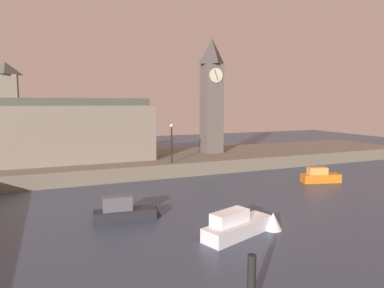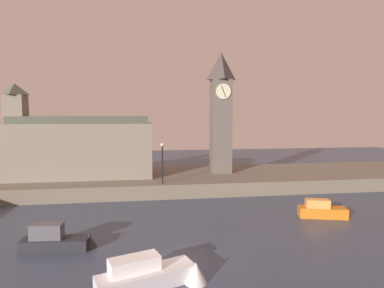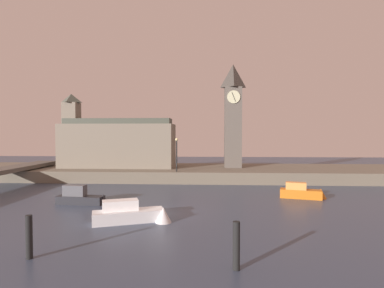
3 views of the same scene
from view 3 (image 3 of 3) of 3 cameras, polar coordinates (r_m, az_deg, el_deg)
The scene contains 10 objects.
ground_plane at distance 24.93m, azimuth -5.98°, elevation -12.69°, with size 120.00×120.00×0.00m, color #384256.
far_embankment at distance 44.34m, azimuth -1.91°, elevation -5.25°, with size 70.00×12.00×1.50m, color #6B6051.
clock_tower at distance 44.48m, azimuth 7.54°, elevation 5.47°, with size 2.58×2.62×14.57m.
parliament_hall at distance 45.85m, azimuth -13.94°, elevation 0.20°, with size 15.96×5.61×10.52m.
streetlamp at distance 38.85m, azimuth -2.85°, elevation -1.29°, with size 0.36×0.36×4.23m.
mooring_post_left at distance 18.14m, azimuth -27.79°, elevation -14.90°, with size 0.33×0.33×2.20m, color black.
mooring_post_right at distance 15.12m, azimuth 8.16°, elevation -18.05°, with size 0.33×0.33×2.25m, color black.
boat_ferry_white at distance 22.89m, azimuth -10.53°, elevation -12.57°, with size 5.91×3.05×1.72m.
boat_barge_dark at distance 29.62m, azimuth -19.37°, elevation -9.28°, with size 4.79×1.56×1.82m.
boat_patrol_orange at distance 32.29m, azimuth 19.83°, elevation -8.37°, with size 4.60×2.17×1.56m.
Camera 3 is at (3.81, -23.83, 6.28)m, focal length 28.98 mm.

